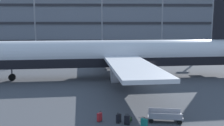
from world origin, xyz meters
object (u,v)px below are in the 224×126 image
(suitcase_purple, at_px, (127,120))
(airliner, at_px, (114,55))
(suitcase_teal, at_px, (100,117))
(baggage_cart, at_px, (165,116))
(suitcase_red, at_px, (144,123))
(backpack_small, at_px, (130,119))
(suitcase_large, at_px, (119,118))

(suitcase_purple, bearing_deg, airliner, 91.56)
(airliner, height_order, suitcase_teal, airliner)
(baggage_cart, bearing_deg, suitcase_purple, -167.78)
(suitcase_red, relative_size, backpack_small, 1.81)
(suitcase_large, bearing_deg, airliner, 89.44)
(suitcase_large, bearing_deg, baggage_cart, 3.64)
(suitcase_teal, bearing_deg, backpack_small, -2.47)
(suitcase_purple, relative_size, suitcase_teal, 1.04)
(suitcase_teal, bearing_deg, airliner, 84.25)
(backpack_small, bearing_deg, suitcase_purple, -111.53)
(suitcase_teal, height_order, suitcase_large, suitcase_teal)
(backpack_small, bearing_deg, baggage_cart, 0.70)
(suitcase_large, bearing_deg, suitcase_purple, -33.94)
(baggage_cart, bearing_deg, backpack_small, -179.30)
(airliner, relative_size, backpack_small, 87.73)
(airliner, xyz_separation_m, suitcase_purple, (0.45, -16.58, -2.82))
(suitcase_purple, height_order, backpack_small, suitcase_purple)
(backpack_small, bearing_deg, suitcase_red, -52.53)
(suitcase_purple, height_order, suitcase_red, suitcase_purple)
(suitcase_teal, bearing_deg, baggage_cart, -0.75)
(suitcase_red, relative_size, baggage_cart, 0.25)
(suitcase_purple, distance_m, backpack_small, 0.67)
(suitcase_teal, xyz_separation_m, suitcase_red, (3.22, -1.31, 0.00))
(suitcase_purple, distance_m, baggage_cart, 3.00)
(suitcase_purple, relative_size, suitcase_large, 1.13)
(suitcase_teal, height_order, backpack_small, suitcase_teal)
(suitcase_large, bearing_deg, backpack_small, 12.77)
(airliner, xyz_separation_m, suitcase_red, (1.62, -17.19, -2.83))
(suitcase_large, xyz_separation_m, backpack_small, (0.85, 0.19, -0.15))
(airliner, bearing_deg, suitcase_teal, -95.75)
(suitcase_purple, bearing_deg, suitcase_red, -27.60)
(airliner, height_order, suitcase_purple, airliner)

